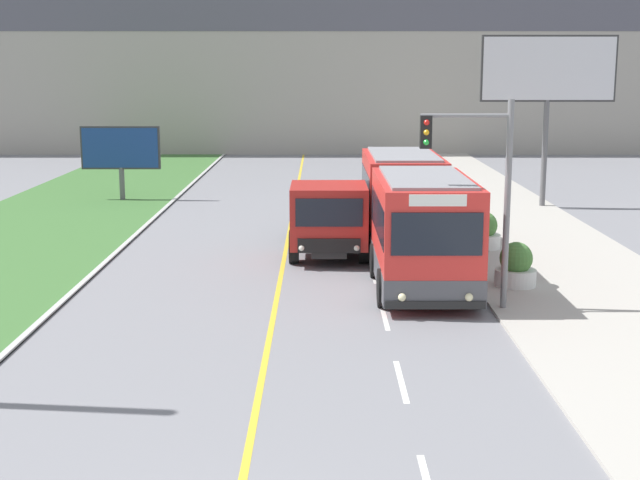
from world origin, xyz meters
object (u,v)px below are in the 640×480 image
(billboard_small, at_px, (123,150))
(planter_round_near, at_px, (518,267))
(city_bus, at_px, (414,215))
(planter_round_second, at_px, (486,232))
(traffic_light_mast, at_px, (482,177))
(billboard_large, at_px, (551,75))
(dump_truck, at_px, (330,218))

(billboard_small, height_order, planter_round_near, billboard_small)
(city_bus, bearing_deg, billboard_small, 130.40)
(billboard_small, xyz_separation_m, planter_round_near, (14.61, -16.82, -1.72))
(planter_round_near, height_order, planter_round_second, planter_round_second)
(planter_round_second, bearing_deg, traffic_light_mast, -101.51)
(billboard_small, distance_m, planter_round_second, 18.76)
(billboard_large, distance_m, planter_round_near, 16.07)
(traffic_light_mast, relative_size, billboard_small, 1.46)
(traffic_light_mast, relative_size, planter_round_near, 4.30)
(traffic_light_mast, relative_size, planter_round_second, 4.28)
(dump_truck, xyz_separation_m, planter_round_second, (5.21, 0.82, -0.63))
(dump_truck, bearing_deg, planter_round_near, -40.46)
(traffic_light_mast, bearing_deg, city_bus, 102.85)
(dump_truck, relative_size, billboard_small, 1.87)
(city_bus, xyz_separation_m, planter_round_near, (2.63, -2.75, -1.01))
(dump_truck, distance_m, planter_round_near, 6.82)
(dump_truck, relative_size, planter_round_second, 5.46)
(dump_truck, bearing_deg, billboard_large, 47.03)
(city_bus, bearing_deg, traffic_light_mast, -77.15)
(city_bus, height_order, planter_round_second, city_bus)
(planter_round_second, bearing_deg, billboard_small, 141.67)
(dump_truck, bearing_deg, city_bus, -33.23)
(planter_round_second, bearing_deg, city_bus, -137.19)
(planter_round_near, bearing_deg, billboard_small, 130.98)
(dump_truck, xyz_separation_m, billboard_small, (-9.44, 12.41, 1.08))
(billboard_small, bearing_deg, dump_truck, -52.73)
(billboard_large, bearing_deg, traffic_light_mast, -109.01)
(billboard_small, bearing_deg, planter_round_second, -38.33)
(dump_truck, relative_size, planter_round_near, 5.49)
(city_bus, distance_m, dump_truck, 3.05)
(city_bus, bearing_deg, billboard_large, 59.55)
(dump_truck, relative_size, traffic_light_mast, 1.28)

